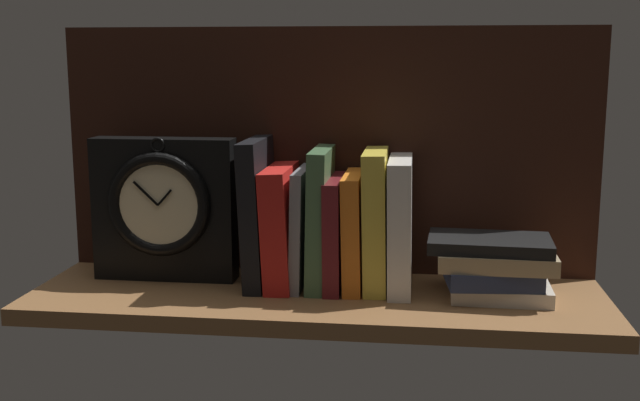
% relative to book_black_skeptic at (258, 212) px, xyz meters
% --- Properties ---
extents(ground_plane, '(0.88, 0.27, 0.03)m').
position_rel_book_black_skeptic_xyz_m(ground_plane, '(0.10, -0.04, -0.13)').
color(ground_plane, brown).
extents(back_panel, '(0.88, 0.01, 0.40)m').
position_rel_book_black_skeptic_xyz_m(back_panel, '(0.10, 0.09, 0.09)').
color(back_panel, black).
rests_on(back_panel, ground_plane).
extents(book_black_skeptic, '(0.04, 0.16, 0.23)m').
position_rel_book_black_skeptic_xyz_m(book_black_skeptic, '(0.00, 0.00, 0.00)').
color(book_black_skeptic, black).
rests_on(book_black_skeptic, ground_plane).
extents(book_red_requiem, '(0.05, 0.16, 0.19)m').
position_rel_book_black_skeptic_xyz_m(book_red_requiem, '(0.04, 0.00, -0.02)').
color(book_red_requiem, red).
rests_on(book_red_requiem, ground_plane).
extents(book_gray_chess, '(0.02, 0.14, 0.18)m').
position_rel_book_black_skeptic_xyz_m(book_gray_chess, '(0.07, 0.00, -0.02)').
color(book_gray_chess, gray).
rests_on(book_gray_chess, ground_plane).
extents(book_green_romantic, '(0.03, 0.15, 0.22)m').
position_rel_book_black_skeptic_xyz_m(book_green_romantic, '(0.09, 0.00, -0.01)').
color(book_green_romantic, '#476B44').
rests_on(book_green_romantic, ground_plane).
extents(book_maroon_dawkins, '(0.03, 0.15, 0.17)m').
position_rel_book_black_skeptic_xyz_m(book_maroon_dawkins, '(0.12, 0.00, -0.03)').
color(book_maroon_dawkins, maroon).
rests_on(book_maroon_dawkins, ground_plane).
extents(book_orange_pandolfini, '(0.03, 0.15, 0.18)m').
position_rel_book_black_skeptic_xyz_m(book_orange_pandolfini, '(0.15, 0.00, -0.03)').
color(book_orange_pandolfini, orange).
rests_on(book_orange_pandolfini, ground_plane).
extents(book_yellow_seinlanguage, '(0.04, 0.14, 0.21)m').
position_rel_book_black_skeptic_xyz_m(book_yellow_seinlanguage, '(0.19, 0.00, -0.01)').
color(book_yellow_seinlanguage, gold).
rests_on(book_yellow_seinlanguage, ground_plane).
extents(book_white_catcher, '(0.04, 0.16, 0.20)m').
position_rel_book_black_skeptic_xyz_m(book_white_catcher, '(0.22, 0.00, -0.01)').
color(book_white_catcher, silver).
rests_on(book_white_catcher, ground_plane).
extents(framed_clock, '(0.23, 0.06, 0.23)m').
position_rel_book_black_skeptic_xyz_m(framed_clock, '(-0.15, -0.00, 0.00)').
color(framed_clock, black).
rests_on(framed_clock, ground_plane).
extents(book_stack_side, '(0.19, 0.13, 0.09)m').
position_rel_book_black_skeptic_xyz_m(book_stack_side, '(0.36, -0.03, -0.07)').
color(book_stack_side, beige).
rests_on(book_stack_side, ground_plane).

